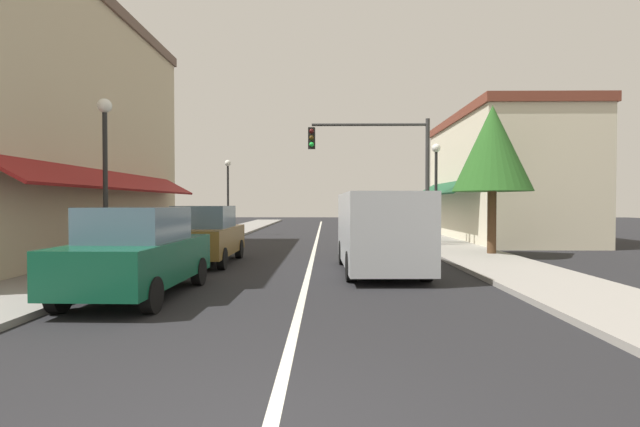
# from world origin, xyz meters

# --- Properties ---
(ground_plane) EXTENTS (80.00, 80.00, 0.00)m
(ground_plane) POSITION_xyz_m (0.00, 18.00, 0.00)
(ground_plane) COLOR black
(sidewalk_left) EXTENTS (2.60, 56.00, 0.12)m
(sidewalk_left) POSITION_xyz_m (-5.50, 18.00, 0.06)
(sidewalk_left) COLOR gray
(sidewalk_left) RESTS_ON ground
(sidewalk_right) EXTENTS (2.60, 56.00, 0.12)m
(sidewalk_right) POSITION_xyz_m (5.50, 18.00, 0.06)
(sidewalk_right) COLOR gray
(sidewalk_right) RESTS_ON ground
(lane_center_stripe) EXTENTS (0.14, 52.00, 0.01)m
(lane_center_stripe) POSITION_xyz_m (0.00, 18.00, 0.00)
(lane_center_stripe) COLOR silver
(lane_center_stripe) RESTS_ON ground
(storefront_left_block) EXTENTS (5.58, 14.20, 8.78)m
(storefront_left_block) POSITION_xyz_m (-8.93, 12.00, 4.39)
(storefront_left_block) COLOR #BCAD8E
(storefront_left_block) RESTS_ON ground
(storefront_right_block) EXTENTS (6.26, 10.20, 6.20)m
(storefront_right_block) POSITION_xyz_m (9.27, 20.00, 3.11)
(storefront_right_block) COLOR beige
(storefront_right_block) RESTS_ON ground
(parked_car_nearest_left) EXTENTS (1.84, 4.13, 1.77)m
(parked_car_nearest_left) POSITION_xyz_m (-3.22, 5.80, 0.88)
(parked_car_nearest_left) COLOR #0F4C33
(parked_car_nearest_left) RESTS_ON ground
(parked_car_second_left) EXTENTS (1.83, 4.12, 1.77)m
(parked_car_second_left) POSITION_xyz_m (-3.23, 10.89, 0.88)
(parked_car_second_left) COLOR brown
(parked_car_second_left) RESTS_ON ground
(van_in_lane) EXTENTS (2.10, 5.22, 2.12)m
(van_in_lane) POSITION_xyz_m (1.90, 9.26, 1.15)
(van_in_lane) COLOR #B2B7BC
(van_in_lane) RESTS_ON ground
(traffic_signal_mast_arm) EXTENTS (5.18, 0.50, 5.46)m
(traffic_signal_mast_arm) POSITION_xyz_m (2.97, 16.63, 3.75)
(traffic_signal_mast_arm) COLOR #333333
(traffic_signal_mast_arm) RESTS_ON ground
(street_lamp_left_near) EXTENTS (0.36, 0.36, 4.51)m
(street_lamp_left_near) POSITION_xyz_m (-5.17, 8.54, 3.06)
(street_lamp_left_near) COLOR black
(street_lamp_left_near) RESTS_ON ground
(street_lamp_right_mid) EXTENTS (0.36, 0.36, 4.32)m
(street_lamp_right_mid) POSITION_xyz_m (5.02, 16.08, 2.95)
(street_lamp_right_mid) COLOR black
(street_lamp_right_mid) RESTS_ON ground
(street_lamp_left_far) EXTENTS (0.36, 0.36, 4.33)m
(street_lamp_left_far) POSITION_xyz_m (-5.15, 23.29, 2.96)
(street_lamp_left_far) COLOR black
(street_lamp_left_far) RESTS_ON ground
(tree_right_near) EXTENTS (2.69, 2.69, 5.22)m
(tree_right_near) POSITION_xyz_m (6.19, 12.85, 3.71)
(tree_right_near) COLOR #4C331E
(tree_right_near) RESTS_ON ground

